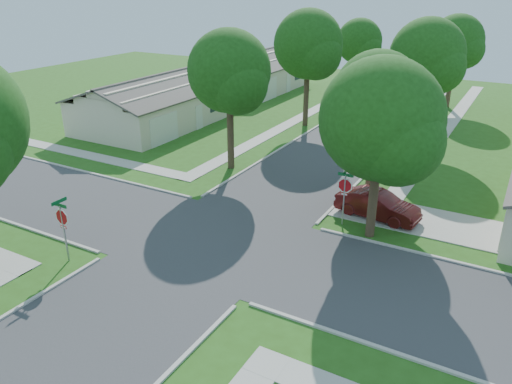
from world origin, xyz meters
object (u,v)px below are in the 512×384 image
object	(u,v)px
house_nw_near	(156,107)
car_curb_east	(373,126)
house_nw_far	(254,76)
car_driveway	(378,205)
stop_sign_ne	(345,188)
car_curb_west	(404,82)
tree_w_mid	(309,47)
tree_w_far	(360,43)
stop_sign_sw	(62,220)
tree_e_near	(378,99)
tree_w_near	(230,75)
tree_ne_corner	(382,125)
tree_e_mid	(428,59)
tree_e_far	(457,44)

from	to	relation	value
house_nw_near	car_curb_east	world-z (taller)	house_nw_near
house_nw_far	car_driveway	distance (m)	33.79
stop_sign_ne	car_curb_west	distance (m)	36.55
tree_w_mid	house_nw_far	xyz separation A→B (m)	(-11.35, 10.99, -4.97)
tree_w_far	car_driveway	size ratio (longest dim) A/B	1.84
tree_w_mid	house_nw_far	bearing A→B (deg)	135.93
stop_sign_sw	house_nw_near	size ratio (longest dim) A/B	0.22
tree_e_near	house_nw_far	world-z (taller)	tree_e_near
stop_sign_ne	house_nw_far	distance (m)	34.26
stop_sign_ne	tree_w_mid	distance (m)	19.31
tree_e_near	tree_w_near	size ratio (longest dim) A/B	0.92
tree_ne_corner	tree_w_near	bearing A→B (deg)	156.44
stop_sign_ne	tree_e_near	xyz separation A→B (m)	(0.05, 4.31, 3.61)
stop_sign_ne	car_curb_west	size ratio (longest dim) A/B	0.59
car_driveway	tree_w_far	bearing A→B (deg)	28.52
tree_e_near	car_curb_west	world-z (taller)	tree_e_near
stop_sign_ne	car_driveway	world-z (taller)	stop_sign_ne
stop_sign_sw	car_curb_west	size ratio (longest dim) A/B	0.59
tree_e_near	tree_ne_corner	size ratio (longest dim) A/B	0.96
tree_e_mid	tree_w_mid	bearing A→B (deg)	180.00
tree_w_far	car_curb_east	size ratio (longest dim) A/B	1.95
tree_ne_corner	tree_e_near	bearing A→B (deg)	108.53
tree_e_far	car_curb_east	world-z (taller)	tree_e_far
tree_w_near	house_nw_near	distance (m)	13.63
tree_e_mid	car_curb_west	bearing A→B (deg)	106.79
tree_w_near	house_nw_near	size ratio (longest dim) A/B	0.66
tree_w_mid	car_curb_east	xyz separation A→B (m)	(5.85, 0.11, -5.79)
tree_w_near	tree_ne_corner	size ratio (longest dim) A/B	1.04
tree_e_mid	house_nw_near	bearing A→B (deg)	-163.85
tree_e_mid	stop_sign_ne	bearing A→B (deg)	-90.20
stop_sign_sw	tree_e_near	distance (m)	17.04
tree_w_mid	tree_w_far	size ratio (longest dim) A/B	1.19
stop_sign_ne	car_curb_west	bearing A→B (deg)	99.30
tree_w_far	house_nw_near	world-z (taller)	tree_w_far
tree_e_near	car_driveway	world-z (taller)	tree_e_near
tree_e_far	tree_w_far	size ratio (longest dim) A/B	1.09
stop_sign_sw	stop_sign_ne	xyz separation A→B (m)	(9.40, 9.40, 0.00)
tree_ne_corner	car_curb_east	distance (m)	18.34
tree_e_far	house_nw_near	size ratio (longest dim) A/B	0.64
tree_e_near	house_nw_far	xyz separation A→B (m)	(-20.74, 22.99, -4.13)
tree_w_near	stop_sign_sw	bearing A→B (deg)	-90.23
tree_e_near	tree_e_mid	bearing A→B (deg)	89.97
house_nw_near	car_curb_east	size ratio (longest dim) A/B	3.30
house_nw_far	car_driveway	size ratio (longest dim) A/B	3.11
tree_e_far	car_driveway	size ratio (longest dim) A/B	2.00
tree_w_mid	stop_sign_sw	bearing A→B (deg)	-90.13
tree_w_far	car_curb_west	world-z (taller)	tree_w_far
tree_w_near	tree_ne_corner	bearing A→B (deg)	-23.56
house_nw_near	house_nw_far	bearing A→B (deg)	90.00
tree_w_mid	house_nw_near	xyz separation A→B (m)	(-11.35, -6.01, -4.97)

